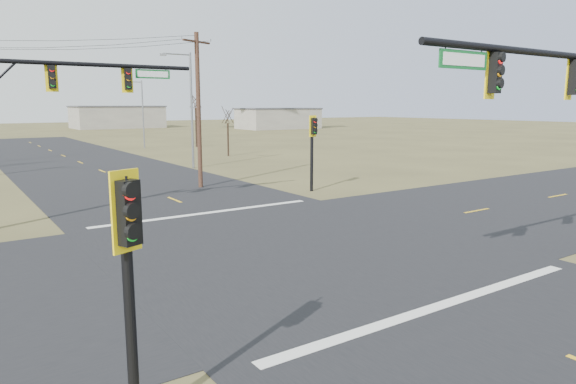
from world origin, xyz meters
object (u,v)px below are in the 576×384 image
at_px(mast_arm_far, 49,100).
at_px(utility_pole_near, 199,109).
at_px(pedestal_signal_ne, 313,137).
at_px(bare_tree_d, 195,99).
at_px(bare_tree_c, 228,115).
at_px(streetlight_a, 189,104).
at_px(streetlight_b, 141,111).
at_px(pedestal_signal_sw, 129,245).

bearing_deg(mast_arm_far, utility_pole_near, 37.91).
bearing_deg(pedestal_signal_ne, utility_pole_near, 131.04).
bearing_deg(bare_tree_d, bare_tree_c, -99.58).
height_order(mast_arm_far, streetlight_a, streetlight_a).
relative_size(pedestal_signal_ne, streetlight_a, 0.49).
distance_m(streetlight_b, bare_tree_c, 15.72).
height_order(pedestal_signal_ne, pedestal_signal_sw, pedestal_signal_ne).
xyz_separation_m(mast_arm_far, bare_tree_d, (24.00, 37.27, 0.52)).
height_order(streetlight_a, bare_tree_c, streetlight_a).
bearing_deg(pedestal_signal_sw, streetlight_a, 43.63).
bearing_deg(bare_tree_d, streetlight_a, -115.40).
bearing_deg(streetlight_b, mast_arm_far, -91.57).
bearing_deg(utility_pole_near, pedestal_signal_sw, -116.98).
bearing_deg(utility_pole_near, mast_arm_far, -150.52).
bearing_deg(bare_tree_c, streetlight_b, 106.30).
xyz_separation_m(streetlight_a, bare_tree_c, (7.87, 7.98, -1.11)).
bearing_deg(pedestal_signal_sw, mast_arm_far, 62.38).
distance_m(mast_arm_far, pedestal_signal_ne, 15.58).
height_order(mast_arm_far, bare_tree_d, mast_arm_far).
relative_size(pedestal_signal_ne, utility_pole_near, 0.48).
relative_size(streetlight_a, bare_tree_c, 1.74).
distance_m(streetlight_a, bare_tree_d, 23.61).
xyz_separation_m(streetlight_b, bare_tree_d, (6.66, -1.74, 1.47)).
bearing_deg(bare_tree_d, pedestal_signal_ne, -103.01).
bearing_deg(pedestal_signal_ne, pedestal_signal_sw, -136.64).
distance_m(utility_pole_near, bare_tree_c, 21.66).
height_order(streetlight_a, bare_tree_d, streetlight_a).
bearing_deg(streetlight_b, pedestal_signal_ne, -70.43).
distance_m(pedestal_signal_sw, bare_tree_d, 61.15).
bearing_deg(bare_tree_c, bare_tree_d, 80.42).
xyz_separation_m(streetlight_a, bare_tree_d, (10.12, 21.32, 0.69)).
height_order(utility_pole_near, streetlight_b, utility_pole_near).
xyz_separation_m(streetlight_b, bare_tree_c, (4.41, -15.09, -0.33)).
relative_size(utility_pole_near, bare_tree_d, 1.31).
bearing_deg(pedestal_signal_ne, bare_tree_c, 72.26).
relative_size(mast_arm_far, pedestal_signal_sw, 2.18).
xyz_separation_m(pedestal_signal_sw, streetlight_b, (19.32, 57.02, 1.50)).
distance_m(pedestal_signal_ne, streetlight_b, 38.94).
xyz_separation_m(mast_arm_far, utility_pole_near, (10.08, 5.70, -0.48)).
distance_m(streetlight_a, streetlight_b, 23.34).
xyz_separation_m(utility_pole_near, bare_tree_c, (11.67, 18.23, -0.79)).
distance_m(pedestal_signal_sw, utility_pole_near, 26.67).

